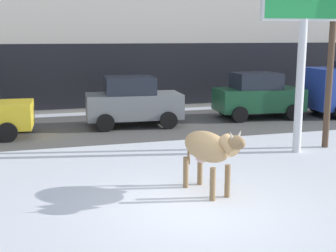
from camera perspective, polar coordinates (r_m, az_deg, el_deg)
name	(u,v)px	position (r m, az deg, el deg)	size (l,w,h in m)	color
ground_plane	(196,210)	(9.10, 3.56, -10.39)	(120.00, 120.00, 0.00)	white
road_strip	(118,126)	(17.22, -6.23, -0.06)	(60.00, 5.60, 0.01)	#514F4C
cow_tan	(208,148)	(9.76, 5.06, -2.79)	(0.96, 1.93, 1.54)	tan
billboard	(305,0)	(13.57, 16.68, 14.84)	(2.53, 0.43, 5.56)	silver
car_grey_hatchback	(133,102)	(17.15, -4.40, 3.06)	(3.60, 2.10, 1.86)	slate
car_darkgreen_hatchback	(258,96)	(19.18, 11.12, 3.74)	(3.60, 2.10, 1.86)	#194C2D
bare_tree_left_lot	(332,53)	(14.40, 19.73, 8.49)	(1.32, 0.77, 5.32)	#4C3828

